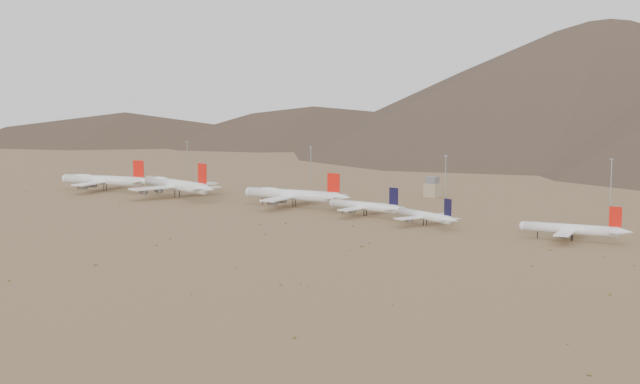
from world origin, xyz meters
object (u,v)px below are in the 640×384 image
Objects in this scene: widebody_centre at (176,185)px; narrowbody_a at (366,206)px; control_tower at (433,188)px; narrowbody_b at (426,216)px; widebody_east at (293,195)px; widebody_west at (104,180)px.

narrowbody_a is (132.26, 4.70, -2.45)m from widebody_centre.
control_tower is (-13.97, 89.08, 0.28)m from narrowbody_a.
widebody_centre is 1.74× the size of narrowbody_b.
widebody_east is 1.57× the size of narrowbody_b.
widebody_east is (81.20, 9.19, -0.80)m from widebody_centre.
widebody_west reaches higher than widebody_east.
widebody_centre is 132.36m from narrowbody_a.
narrowbody_a is (51.05, -4.49, -1.65)m from widebody_east.
widebody_centre is 6.02× the size of control_tower.
widebody_east is at bearing -113.67° from control_tower.
narrowbody_b is (39.92, -8.79, -0.42)m from narrowbody_a.
widebody_east is (141.56, 13.71, -0.16)m from widebody_west.
narrowbody_b reaches higher than control_tower.
widebody_west is at bearing -175.67° from narrowbody_a.
widebody_west is 1.00× the size of widebody_east.
widebody_east is 1.38× the size of narrowbody_a.
narrowbody_b is 111.73m from control_tower.
widebody_west is 5.40× the size of control_tower.
control_tower is at bearing 57.07° from widebody_east.
control_tower is (118.28, 93.78, -2.17)m from widebody_centre.
narrowbody_b is at bearing -10.82° from narrowbody_a.
narrowbody_a reaches higher than narrowbody_b.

